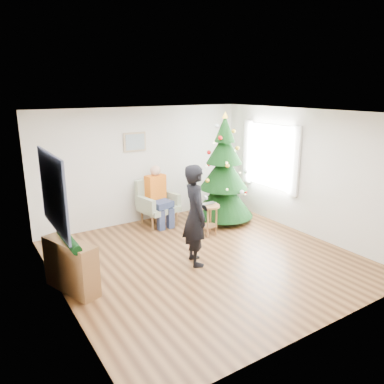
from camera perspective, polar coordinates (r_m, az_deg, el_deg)
floor at (r=6.91m, az=2.01°, el=-10.08°), size 5.00×5.00×0.00m
ceiling at (r=6.24m, az=2.24°, el=11.98°), size 5.00×5.00×0.00m
wall_back at (r=8.57m, az=-7.44°, el=4.06°), size 5.00×0.00×5.00m
wall_front at (r=4.72m, az=19.72°, el=-6.33°), size 5.00×0.00×5.00m
wall_left at (r=5.49m, az=-19.93°, el=-3.31°), size 0.00×5.00×5.00m
wall_right at (r=8.10m, az=16.85°, el=2.85°), size 0.00×5.00×5.00m
window_panel at (r=8.71m, az=11.85°, el=5.38°), size 0.04×1.30×1.40m
curtains at (r=8.69m, az=11.71°, el=5.37°), size 0.05×1.75×1.50m
christmas_tree at (r=8.52m, az=4.87°, el=2.88°), size 1.39×1.39×2.50m
stool at (r=7.87m, az=2.63°, el=-4.20°), size 0.43×0.43×0.65m
laptop at (r=7.77m, az=2.66°, el=-1.90°), size 0.35×0.23×0.03m
armchair at (r=8.47m, az=-5.33°, el=-2.44°), size 0.90×0.85×1.03m
seated_person at (r=8.34m, az=-5.12°, el=-0.48°), size 0.50×0.68×1.35m
standing_man at (r=6.42m, az=0.52°, el=-3.56°), size 0.58×0.74×1.77m
game_controller at (r=6.41m, az=2.09°, el=-0.83°), size 0.07×0.13×0.04m
console at (r=6.03m, az=-17.95°, el=-10.69°), size 0.62×1.04×0.80m
garland at (r=5.86m, az=-18.29°, el=-6.99°), size 0.14×0.90×0.14m
tapestry at (r=5.71m, az=-20.46°, el=-0.03°), size 0.03×1.50×1.15m
framed_picture at (r=8.37m, az=-8.71°, el=7.55°), size 0.52×0.05×0.42m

